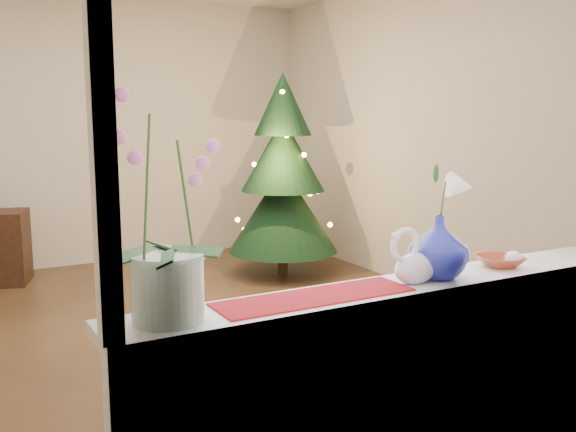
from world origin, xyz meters
The scene contains 15 objects.
ground centered at (0.00, 0.00, 0.00)m, with size 5.00×5.00×0.00m, color #372416.
wall_back centered at (0.00, 2.50, 1.35)m, with size 4.50×0.10×2.70m, color beige.
wall_front centered at (0.00, -2.50, 1.35)m, with size 4.50×0.10×2.70m, color beige.
wall_right centered at (2.25, 0.00, 1.35)m, with size 0.10×5.00×2.70m, color beige.
window_apron centered at (0.00, -2.46, 0.44)m, with size 2.20×0.08×0.88m, color white.
windowsill centered at (0.00, -2.37, 0.90)m, with size 2.20×0.26×0.04m, color white.
window_frame centered at (0.00, -2.47, 1.70)m, with size 2.22×0.06×1.60m, color white, non-canonical shape.
runner centered at (-0.38, -2.37, 0.92)m, with size 0.70×0.20×0.01m, color maroon.
orchid_pot centered at (-0.89, -2.37, 1.26)m, with size 0.23×0.23×0.68m, color silver, non-canonical shape.
swan centered at (0.03, -2.39, 1.02)m, with size 0.23×0.11×0.20m, color silver, non-canonical shape.
blue_vase centered at (0.16, -2.37, 1.06)m, with size 0.26×0.26×0.27m, color navy.
lily centered at (0.16, -2.37, 1.29)m, with size 0.15×0.09×0.20m, color white, non-canonical shape.
paperweight centered at (0.53, -2.39, 0.95)m, with size 0.07×0.07×0.07m, color white.
amber_dish centered at (0.50, -2.36, 0.94)m, with size 0.15×0.15×0.04m, color #9D3A1F.
xmas_tree centered at (1.44, 1.17, 0.95)m, with size 1.04×1.04×1.91m, color black, non-canonical shape.
Camera 1 is at (-1.47, -4.13, 1.53)m, focal length 40.00 mm.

